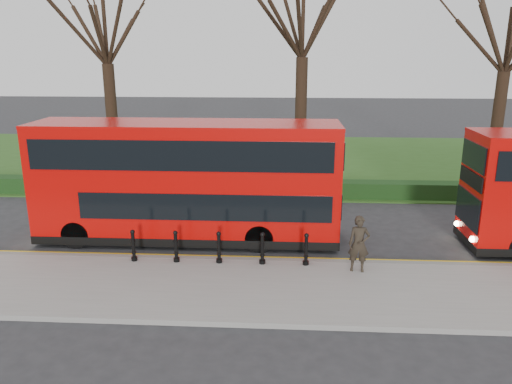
{
  "coord_description": "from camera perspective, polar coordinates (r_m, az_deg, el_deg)",
  "views": [
    {
      "loc": [
        1.18,
        -16.06,
        6.69
      ],
      "look_at": [
        0.22,
        0.5,
        2.0
      ],
      "focal_mm": 35.0,
      "sensor_mm": 36.0,
      "label": 1
    }
  ],
  "objects": [
    {
      "name": "ground",
      "position": [
        17.44,
        -0.84,
        -6.77
      ],
      "size": [
        120.0,
        120.0,
        0.0
      ],
      "primitive_type": "plane",
      "color": "#28282B",
      "rests_on": "ground"
    },
    {
      "name": "pavement",
      "position": [
        14.69,
        -1.69,
        -10.98
      ],
      "size": [
        60.0,
        4.0,
        0.15
      ],
      "primitive_type": "cube",
      "color": "gray",
      "rests_on": "ground"
    },
    {
      "name": "kerb",
      "position": [
        16.49,
        -1.09,
        -7.86
      ],
      "size": [
        60.0,
        0.25,
        0.16
      ],
      "primitive_type": "cube",
      "color": "slate",
      "rests_on": "ground"
    },
    {
      "name": "grass_verge",
      "position": [
        31.79,
        1.11,
        3.68
      ],
      "size": [
        60.0,
        18.0,
        0.06
      ],
      "primitive_type": "cube",
      "color": "#2C501A",
      "rests_on": "ground"
    },
    {
      "name": "hedge",
      "position": [
        23.74,
        0.34,
        0.42
      ],
      "size": [
        60.0,
        0.9,
        0.8
      ],
      "primitive_type": "cube",
      "color": "black",
      "rests_on": "ground"
    },
    {
      "name": "yellow_line_outer",
      "position": [
        16.8,
        -1.01,
        -7.67
      ],
      "size": [
        60.0,
        0.1,
        0.01
      ],
      "primitive_type": "cube",
      "color": "yellow",
      "rests_on": "ground"
    },
    {
      "name": "yellow_line_inner",
      "position": [
        16.98,
        -0.96,
        -7.4
      ],
      "size": [
        60.0,
        0.1,
        0.01
      ],
      "primitive_type": "cube",
      "color": "yellow",
      "rests_on": "ground"
    },
    {
      "name": "tree_left",
      "position": [
        27.67,
        -16.91,
        17.91
      ],
      "size": [
        7.07,
        7.07,
        11.05
      ],
      "color": "black",
      "rests_on": "ground"
    },
    {
      "name": "tree_mid",
      "position": [
        26.14,
        5.41,
        19.63
      ],
      "size": [
        7.46,
        7.46,
        11.66
      ],
      "color": "black",
      "rests_on": "ground"
    },
    {
      "name": "tree_right",
      "position": [
        28.23,
        26.95,
        15.93
      ],
      "size": [
        6.67,
        6.67,
        10.41
      ],
      "color": "black",
      "rests_on": "ground"
    },
    {
      "name": "bollard_row",
      "position": [
        16.03,
        -4.26,
        -6.39
      ],
      "size": [
        5.69,
        0.15,
        1.0
      ],
      "color": "black",
      "rests_on": "pavement"
    },
    {
      "name": "bus_lead",
      "position": [
        18.05,
        -7.87,
        1.12
      ],
      "size": [
        10.82,
        2.48,
        4.3
      ],
      "color": "#B60704",
      "rests_on": "ground"
    },
    {
      "name": "pedestrian",
      "position": [
        15.6,
        11.69,
        -5.84
      ],
      "size": [
        0.68,
        0.48,
        1.76
      ],
      "primitive_type": "imported",
      "rotation": [
        0.0,
        0.0,
        -0.1
      ],
      "color": "black",
      "rests_on": "pavement"
    }
  ]
}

